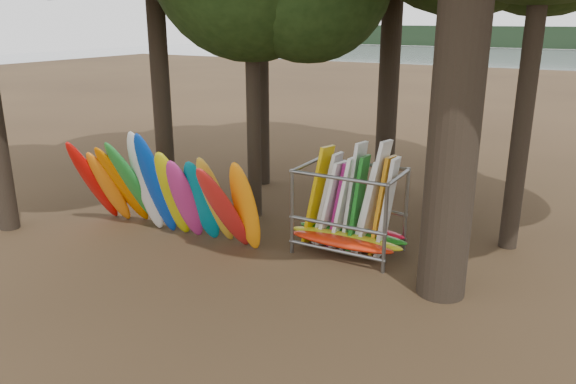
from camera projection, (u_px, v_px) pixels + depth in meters
The scene contains 5 objects.
ground at pixel (260, 265), 13.35m from camera, with size 120.00×120.00×0.00m, color #47331E.
lake at pixel (542, 70), 63.29m from camera, with size 160.00×160.00×0.00m, color gray.
far_shore at pixel (574, 38), 104.31m from camera, with size 160.00×4.00×4.00m, color black.
kayak_row at pixel (164, 193), 14.63m from camera, with size 5.55×2.05×3.05m.
storage_rack at pixel (350, 213), 13.84m from camera, with size 2.97×1.57×2.91m.
Camera 1 is at (6.58, -10.33, 5.63)m, focal length 35.00 mm.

